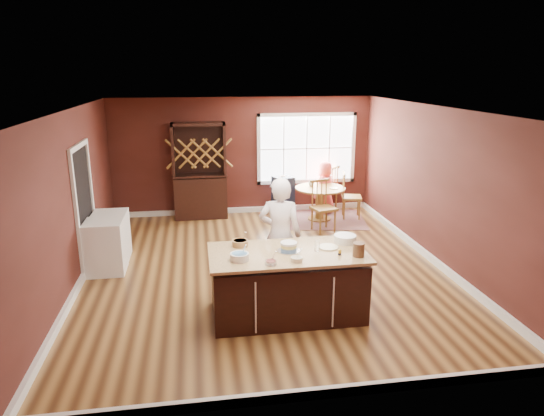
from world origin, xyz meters
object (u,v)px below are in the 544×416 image
at_px(seated_woman, 325,188).
at_px(layer_cake, 289,247).
at_px(washer, 105,247).
at_px(toddler, 284,183).
at_px(chair_south, 324,206).
at_px(dining_table, 320,197).
at_px(kitchen_island, 287,285).
at_px(baker, 280,235).
at_px(hutch, 200,171).
at_px(dryer, 112,235).
at_px(high_chair, 283,196).
at_px(chair_north, 327,187).
at_px(chair_east, 352,195).

bearing_deg(seated_woman, layer_cake, 34.29).
bearing_deg(washer, toddler, 37.25).
distance_m(chair_south, toddler, 1.34).
distance_m(dining_table, washer, 4.86).
xyz_separation_m(kitchen_island, seated_woman, (1.81, 4.75, 0.18)).
relative_size(baker, hutch, 0.82).
xyz_separation_m(toddler, dryer, (-3.52, -2.04, -0.38)).
height_order(high_chair, washer, high_chair).
distance_m(chair_north, dryer, 5.30).
bearing_deg(washer, layer_cake, -34.57).
distance_m(kitchen_island, seated_woman, 5.09).
bearing_deg(layer_cake, baker, 89.04).
relative_size(baker, chair_south, 1.62).
xyz_separation_m(washer, dryer, (0.00, 0.64, -0.02)).
bearing_deg(dryer, kitchen_island, -43.18).
relative_size(baker, seated_woman, 1.43).
height_order(kitchen_island, chair_north, chair_north).
bearing_deg(baker, kitchen_island, 104.70).
bearing_deg(toddler, seated_woman, 9.16).
xyz_separation_m(dining_table, seated_woman, (0.26, 0.51, 0.09)).
relative_size(dining_table, baker, 0.63).
bearing_deg(chair_east, seated_woman, 58.28).
bearing_deg(chair_south, high_chair, 104.81).
bearing_deg(layer_cake, chair_east, 61.73).
xyz_separation_m(seated_woman, dryer, (-4.53, -2.20, -0.19)).
bearing_deg(chair_south, dryer, 176.26).
bearing_deg(washer, dining_table, 28.58).
bearing_deg(dining_table, chair_south, -98.82).
distance_m(seated_woman, high_chair, 1.07).
relative_size(chair_south, washer, 1.23).
relative_size(dining_table, dryer, 1.31).
xyz_separation_m(dining_table, washer, (-4.27, -2.33, -0.09)).
distance_m(chair_east, washer, 5.54).
bearing_deg(high_chair, chair_south, -79.19).
height_order(dining_table, high_chair, high_chair).
distance_m(kitchen_island, hutch, 5.02).
height_order(layer_cake, washer, layer_cake).
bearing_deg(chair_east, kitchen_island, 164.67).
distance_m(layer_cake, chair_east, 4.83).
xyz_separation_m(seated_woman, high_chair, (-1.04, -0.20, -0.12)).
distance_m(chair_east, toddler, 1.56).
bearing_deg(hutch, dining_table, -13.05).
bearing_deg(seated_woman, toddler, -25.86).
xyz_separation_m(baker, washer, (-2.75, 1.14, -0.44)).
relative_size(dining_table, chair_north, 1.03).
height_order(kitchen_island, seated_woman, seated_woman).
xyz_separation_m(seated_woman, washer, (-4.53, -2.84, -0.18)).
xyz_separation_m(chair_east, chair_south, (-0.88, -0.83, 0.01)).
distance_m(toddler, dryer, 4.08).
xyz_separation_m(kitchen_island, baker, (0.03, 0.77, 0.45)).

